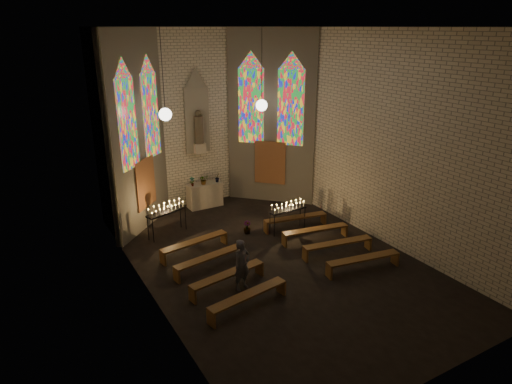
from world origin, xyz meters
TOP-DOWN VIEW (x-y plane):
  - floor at (0.00, 0.00)m, footprint 12.00×12.00m
  - room at (-0.00, 3.37)m, footprint 8.22×12.43m
  - altar at (0.00, 5.45)m, footprint 1.40×0.60m
  - flower_vase_left at (-0.55, 5.37)m, footprint 0.23×0.17m
  - flower_vase_center at (-0.06, 5.35)m, footprint 0.36×0.31m
  - flower_vase_right at (0.55, 5.35)m, footprint 0.26×0.24m
  - aisle_flower_pot at (0.24, 2.27)m, footprint 0.31×0.31m
  - votive_stand_left at (-2.27, 3.60)m, footprint 1.57×0.82m
  - votive_stand_right at (1.61, 1.72)m, footprint 1.46×0.40m
  - pew_left_0 at (-1.99, 1.78)m, footprint 2.41×0.72m
  - pew_right_0 at (1.99, 1.78)m, footprint 2.41×0.72m
  - pew_left_1 at (-1.99, 0.58)m, footprint 2.41×0.72m
  - pew_right_1 at (1.99, 0.58)m, footprint 2.41×0.72m
  - pew_left_2 at (-1.99, -0.62)m, footprint 2.41×0.72m
  - pew_right_2 at (1.99, -0.62)m, footprint 2.41×0.72m
  - pew_left_3 at (-1.99, -1.82)m, footprint 2.41×0.72m
  - pew_right_3 at (1.99, -1.82)m, footprint 2.41×0.72m
  - visitor at (-1.65, -0.86)m, footprint 0.62×0.48m

SIDE VIEW (x-z plane):
  - floor at x=0.00m, z-range 0.00..0.00m
  - aisle_flower_pot at x=0.24m, z-range 0.00..0.47m
  - pew_left_0 at x=-1.99m, z-range 0.14..0.60m
  - pew_right_0 at x=1.99m, z-range 0.14..0.60m
  - pew_left_1 at x=-1.99m, z-range 0.14..0.60m
  - pew_right_1 at x=1.99m, z-range 0.14..0.60m
  - pew_left_2 at x=-1.99m, z-range 0.14..0.60m
  - pew_right_2 at x=1.99m, z-range 0.14..0.60m
  - pew_left_3 at x=-1.99m, z-range 0.14..0.60m
  - pew_right_3 at x=1.99m, z-range 0.14..0.60m
  - altar at x=0.00m, z-range 0.00..1.00m
  - visitor at x=-1.65m, z-range 0.00..1.50m
  - votive_stand_right at x=1.61m, z-range 0.38..1.44m
  - votive_stand_left at x=-2.27m, z-range 0.40..1.53m
  - flower_vase_right at x=0.55m, z-range 1.00..1.38m
  - flower_vase_left at x=-0.55m, z-range 1.00..1.39m
  - flower_vase_center at x=-0.06m, z-range 1.00..1.40m
  - room at x=0.00m, z-range 0.21..7.22m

